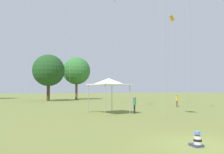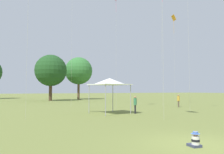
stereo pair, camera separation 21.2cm
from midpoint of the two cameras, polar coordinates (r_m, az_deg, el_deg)
name	(u,v)px [view 1 (the left image)]	position (r m, az deg, el deg)	size (l,w,h in m)	color
ground_plane	(198,145)	(9.85, 20.91, -16.16)	(300.00, 300.00, 0.00)	olive
seated_toddler	(197,140)	(9.43, 20.75, -15.16)	(0.42, 0.51, 0.61)	#383D56
person_standing_0	(134,103)	(20.82, 5.59, -6.75)	(0.41, 0.41, 1.65)	black
person_standing_1	(177,100)	(29.93, 16.39, -5.67)	(0.37, 0.37, 1.64)	brown
canopy_tent	(109,82)	(20.72, -1.12, -1.25)	(3.65, 3.65, 3.35)	white
kite_3	(172,22)	(35.06, 15.24, 13.60)	(0.59, 0.93, 13.47)	orange
distant_tree_0	(77,71)	(53.20, -9.35, 1.58)	(6.57, 6.57, 10.15)	brown
distant_tree_3	(49,70)	(47.60, -16.34, 1.65)	(6.62, 6.62, 9.67)	#473323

